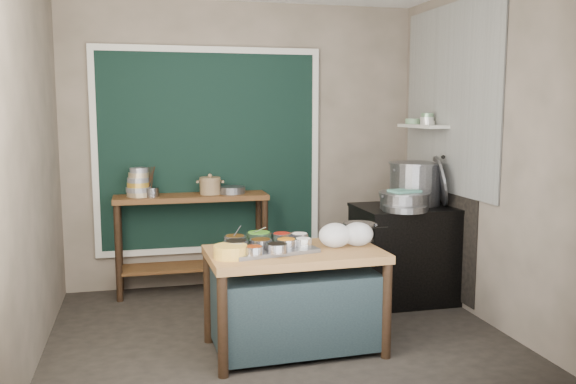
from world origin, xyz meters
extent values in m
cube|color=#2A2520|center=(0.00, 0.00, -0.01)|extent=(3.50, 3.00, 0.02)
cube|color=gray|center=(0.00, 1.51, 1.40)|extent=(3.50, 0.02, 2.80)
cube|color=gray|center=(-1.76, 0.00, 1.40)|extent=(0.02, 3.00, 2.80)
cube|color=gray|center=(1.76, 0.00, 1.40)|extent=(0.02, 3.00, 2.80)
cube|color=black|center=(-0.35, 1.47, 1.35)|extent=(2.10, 0.02, 1.90)
cube|color=#B2B2AA|center=(1.74, 0.55, 1.85)|extent=(0.02, 1.70, 1.70)
cube|color=black|center=(1.74, 0.65, 0.70)|extent=(0.01, 1.30, 1.30)
cube|color=beige|center=(1.63, 0.85, 1.60)|extent=(0.22, 0.70, 0.03)
cube|color=#9D6B39|center=(0.05, -0.37, 0.38)|extent=(1.28, 0.76, 0.75)
cube|color=brown|center=(-0.55, 1.28, 0.47)|extent=(1.45, 0.40, 0.95)
cube|color=black|center=(1.35, 0.55, 0.42)|extent=(0.90, 0.68, 0.85)
cube|color=black|center=(1.35, 0.55, 0.86)|extent=(0.92, 0.69, 0.03)
cube|color=gray|center=(-0.13, -0.33, 0.76)|extent=(0.69, 0.56, 0.03)
cylinder|color=gray|center=(-0.02, -0.39, 0.81)|extent=(0.15, 0.15, 0.06)
cylinder|color=gray|center=(0.13, -0.20, 0.81)|extent=(0.13, 0.13, 0.06)
cylinder|color=gray|center=(-0.12, -0.52, 0.81)|extent=(0.15, 0.15, 0.06)
cylinder|color=gray|center=(-0.37, -0.37, 0.81)|extent=(0.17, 0.17, 0.07)
cylinder|color=gray|center=(-0.36, -0.21, 0.81)|extent=(0.16, 0.16, 0.07)
cylinder|color=gray|center=(-0.28, -0.53, 0.81)|extent=(0.13, 0.13, 0.06)
cylinder|color=silver|center=(0.12, -0.37, 0.81)|extent=(0.12, 0.12, 0.06)
cylinder|color=gray|center=(-0.20, -0.37, 0.81)|extent=(0.16, 0.16, 0.07)
cylinder|color=gray|center=(0.00, -0.18, 0.81)|extent=(0.15, 0.15, 0.06)
cylinder|color=gray|center=(-0.17, -0.17, 0.81)|extent=(0.19, 0.19, 0.07)
cylinder|color=gold|center=(-0.43, -0.49, 0.79)|extent=(0.30, 0.30, 0.09)
ellipsoid|color=white|center=(0.36, -0.35, 0.84)|extent=(0.27, 0.25, 0.18)
ellipsoid|color=white|center=(0.54, -0.34, 0.84)|extent=(0.29, 0.27, 0.18)
cylinder|color=tan|center=(-1.03, 1.27, 0.97)|extent=(0.24, 0.24, 0.05)
cylinder|color=gray|center=(-1.03, 1.27, 1.02)|extent=(0.23, 0.23, 0.05)
cylinder|color=gold|center=(-1.03, 1.27, 1.06)|extent=(0.21, 0.21, 0.05)
cylinder|color=gray|center=(-1.03, 1.27, 1.11)|extent=(0.20, 0.20, 0.05)
cylinder|color=tan|center=(-1.03, 1.27, 1.15)|extent=(0.19, 0.19, 0.05)
cylinder|color=gray|center=(-1.03, 1.27, 1.20)|extent=(0.17, 0.17, 0.05)
cylinder|color=gray|center=(-0.92, 1.23, 0.99)|extent=(0.17, 0.17, 0.09)
cylinder|color=gray|center=(-0.16, 1.28, 0.98)|extent=(0.33, 0.33, 0.07)
cylinder|color=gray|center=(1.66, 0.53, 1.11)|extent=(0.25, 0.48, 0.46)
cube|color=#5A937F|center=(1.26, 0.43, 1.04)|extent=(0.28, 0.23, 0.02)
cylinder|color=gray|center=(1.22, 0.31, 0.91)|extent=(0.45, 0.45, 0.05)
cylinder|color=silver|center=(1.63, 0.78, 1.63)|extent=(0.14, 0.14, 0.04)
cylinder|color=silver|center=(1.63, 0.78, 1.67)|extent=(0.13, 0.13, 0.04)
cylinder|color=gray|center=(1.63, 0.78, 1.71)|extent=(0.12, 0.12, 0.04)
cylinder|color=gray|center=(1.63, 1.08, 1.64)|extent=(0.16, 0.16, 0.05)
camera|label=1|loc=(-1.01, -4.53, 1.76)|focal=38.00mm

